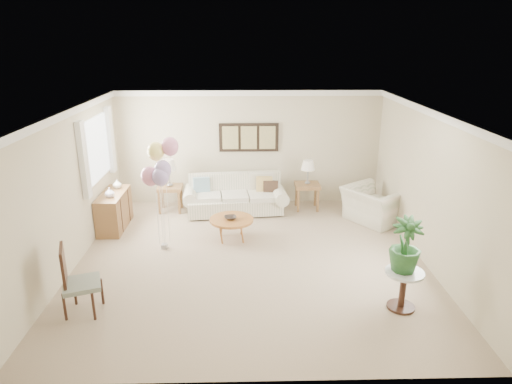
% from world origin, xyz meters
% --- Properties ---
extents(ground_plane, '(6.00, 6.00, 0.00)m').
position_xyz_m(ground_plane, '(0.00, 0.00, 0.00)').
color(ground_plane, tan).
extents(room_shell, '(6.04, 6.04, 2.60)m').
position_xyz_m(room_shell, '(-0.11, 0.09, 1.63)').
color(room_shell, beige).
rests_on(room_shell, ground).
extents(wall_art_triptych, '(1.35, 0.06, 0.65)m').
position_xyz_m(wall_art_triptych, '(0.00, 2.96, 1.55)').
color(wall_art_triptych, black).
rests_on(wall_art_triptych, ground).
extents(sofa, '(2.35, 1.06, 0.84)m').
position_xyz_m(sofa, '(-0.32, 2.32, 0.33)').
color(sofa, silver).
rests_on(sofa, ground).
extents(end_table_left, '(0.54, 0.49, 0.58)m').
position_xyz_m(end_table_left, '(-1.76, 2.42, 0.49)').
color(end_table_left, olive).
rests_on(end_table_left, ground).
extents(end_table_right, '(0.55, 0.50, 0.60)m').
position_xyz_m(end_table_right, '(1.30, 2.47, 0.50)').
color(end_table_right, olive).
rests_on(end_table_right, ground).
extents(lamp_left, '(0.34, 0.34, 0.61)m').
position_xyz_m(lamp_left, '(-1.76, 2.42, 1.05)').
color(lamp_left, gray).
rests_on(lamp_left, end_table_left).
extents(lamp_right, '(0.31, 0.31, 0.54)m').
position_xyz_m(lamp_right, '(1.30, 2.47, 1.01)').
color(lamp_right, gray).
rests_on(lamp_right, end_table_right).
extents(coffee_table, '(0.84, 0.84, 0.43)m').
position_xyz_m(coffee_table, '(-0.36, 0.87, 0.39)').
color(coffee_table, '#A7562D').
rests_on(coffee_table, ground).
extents(decor_bowl, '(0.27, 0.27, 0.06)m').
position_xyz_m(decor_bowl, '(-0.38, 0.84, 0.45)').
color(decor_bowl, '#2D241E').
rests_on(decor_bowl, coffee_table).
extents(armchair, '(1.46, 1.49, 0.73)m').
position_xyz_m(armchair, '(2.60, 1.69, 0.37)').
color(armchair, silver).
rests_on(armchair, ground).
extents(side_table, '(0.55, 0.55, 0.59)m').
position_xyz_m(side_table, '(2.14, -1.56, 0.45)').
color(side_table, silver).
rests_on(side_table, ground).
extents(potted_plant, '(0.47, 0.47, 0.79)m').
position_xyz_m(potted_plant, '(2.12, -1.53, 0.99)').
color(potted_plant, '#224C24').
rests_on(potted_plant, side_table).
extents(accent_chair, '(0.63, 0.63, 1.01)m').
position_xyz_m(accent_chair, '(-2.46, -1.55, 0.52)').
color(accent_chair, gray).
rests_on(accent_chair, ground).
extents(credenza, '(0.46, 1.20, 0.74)m').
position_xyz_m(credenza, '(-2.76, 1.50, 0.37)').
color(credenza, olive).
rests_on(credenza, ground).
extents(vase_white, '(0.24, 0.24, 0.19)m').
position_xyz_m(vase_white, '(-2.74, 1.27, 0.84)').
color(vase_white, silver).
rests_on(vase_white, credenza).
extents(vase_sage, '(0.20, 0.20, 0.18)m').
position_xyz_m(vase_sage, '(-2.74, 1.82, 0.83)').
color(vase_sage, silver).
rests_on(vase_sage, credenza).
extents(balloon_cluster, '(0.65, 0.58, 2.07)m').
position_xyz_m(balloon_cluster, '(-1.60, 0.47, 1.58)').
color(balloon_cluster, gray).
rests_on(balloon_cluster, ground).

